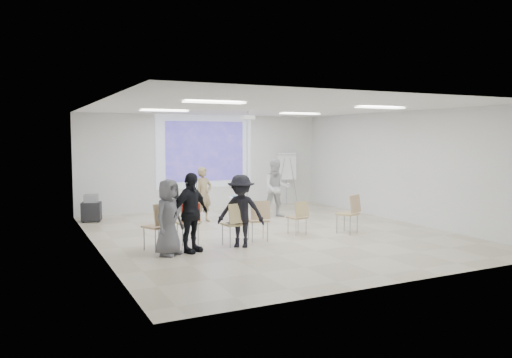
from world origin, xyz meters
name	(u,v)px	position (x,y,z in m)	size (l,w,h in m)	color
floor	(271,235)	(0.00, 0.00, -0.05)	(8.00, 9.00, 0.10)	beige
ceiling	(271,105)	(0.00, 0.00, 3.05)	(8.00, 9.00, 0.10)	white
wall_back	(205,162)	(0.00, 4.55, 1.50)	(8.00, 0.10, 3.00)	silver
wall_left	(93,177)	(-4.05, 0.00, 1.50)	(0.10, 9.00, 3.00)	silver
wall_right	(402,167)	(4.05, 0.00, 1.50)	(0.10, 9.00, 3.00)	silver
projection_halo	(205,151)	(0.00, 4.49, 1.85)	(3.20, 0.01, 2.30)	silver
projection_image	(205,151)	(0.00, 4.47, 1.85)	(2.60, 0.01, 1.90)	#3E30A4
pedestal_table	(238,207)	(0.07, 2.10, 0.37)	(0.60, 0.60, 0.67)	white
player_left	(204,191)	(-0.87, 2.26, 0.85)	(0.62, 0.42, 1.70)	tan
player_right	(277,185)	(1.28, 2.09, 0.92)	(0.89, 0.71, 1.85)	silver
controller_left	(207,180)	(-0.69, 2.51, 1.12)	(0.04, 0.12, 0.04)	silver
controller_right	(267,174)	(1.10, 2.34, 1.25)	(0.04, 0.12, 0.04)	white
chair_far_left	(159,223)	(-2.87, -0.60, 0.58)	(0.62, 0.63, 0.98)	tan
chair_left_mid	(189,220)	(-2.15, -0.33, 0.55)	(0.44, 0.47, 0.92)	tan
chair_left_inner	(235,221)	(-1.32, -0.90, 0.55)	(0.47, 0.50, 0.93)	tan
chair_center	(259,217)	(-0.65, -0.69, 0.54)	(0.51, 0.53, 0.92)	tan
chair_right_inner	(299,215)	(0.52, -0.44, 0.48)	(0.43, 0.45, 0.81)	tan
chair_right_far	(350,211)	(1.71, -0.85, 0.56)	(0.60, 0.61, 0.94)	tan
red_jacket	(191,212)	(-2.16, -0.47, 0.72)	(0.39, 0.09, 0.37)	#A42114
laptop	(233,222)	(-1.32, -0.80, 0.50)	(0.34, 0.25, 0.03)	black
audience_left	(190,207)	(-2.34, -1.02, 0.92)	(1.07, 0.64, 1.84)	black
audience_mid	(241,206)	(-1.24, -1.02, 0.87)	(1.12, 0.61, 1.73)	black
audience_outer	(169,213)	(-2.80, -1.07, 0.84)	(0.82, 0.54, 1.68)	slate
flipchart_easel	(287,167)	(2.83, 4.22, 1.29)	(0.70, 0.56, 1.75)	gray
av_cart	(91,209)	(-3.63, 3.61, 0.35)	(0.60, 0.53, 0.75)	black
ceiling_projector	(248,122)	(0.10, 1.49, 2.69)	(0.30, 0.25, 3.00)	white
fluor_panel_nw	(164,111)	(-2.00, 2.00, 2.97)	(1.20, 0.30, 0.02)	white
fluor_panel_ne	(300,114)	(2.00, 2.00, 2.97)	(1.20, 0.30, 0.02)	white
fluor_panel_sw	(215,102)	(-2.00, -1.50, 2.97)	(1.20, 0.30, 0.02)	white
fluor_panel_se	(380,108)	(2.00, -1.50, 2.97)	(1.20, 0.30, 0.02)	white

